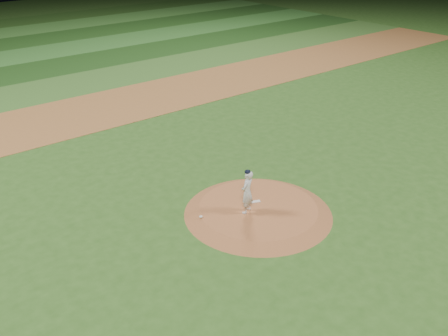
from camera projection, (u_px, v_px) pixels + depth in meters
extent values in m
plane|color=#2C571C|center=(258.00, 213.00, 18.56)|extent=(120.00, 120.00, 0.00)
cube|color=#965E2E|center=(90.00, 112.00, 28.26)|extent=(70.00, 6.00, 0.02)
cube|color=#386725|center=(52.00, 89.00, 32.07)|extent=(70.00, 5.00, 0.02)
cube|color=#1C4315|center=(25.00, 72.00, 35.54)|extent=(70.00, 5.00, 0.02)
cube|color=#33742A|center=(2.00, 59.00, 39.00)|extent=(70.00, 5.00, 0.02)
cone|color=#A15C32|center=(258.00, 210.00, 18.51)|extent=(5.50, 5.50, 0.25)
cube|color=silver|center=(253.00, 202.00, 18.77)|extent=(0.60, 0.36, 0.03)
ellipsoid|color=silver|center=(201.00, 217.00, 17.80)|extent=(0.13, 0.13, 0.07)
imported|color=silver|center=(247.00, 192.00, 17.80)|extent=(0.71, 0.59, 1.65)
ellipsoid|color=black|center=(248.00, 172.00, 17.44)|extent=(0.22, 0.22, 0.15)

